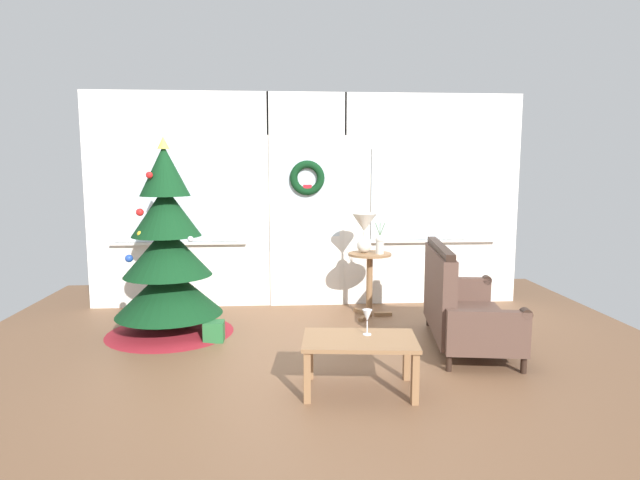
{
  "coord_description": "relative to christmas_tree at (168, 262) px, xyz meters",
  "views": [
    {
      "loc": [
        -0.29,
        -4.27,
        1.64
      ],
      "look_at": [
        0.05,
        0.55,
        1.0
      ],
      "focal_mm": 29.63,
      "sensor_mm": 36.0,
      "label": 1
    }
  ],
  "objects": [
    {
      "name": "flower_vase",
      "position": [
        2.22,
        0.41,
        0.11
      ],
      "size": [
        0.11,
        0.1,
        0.35
      ],
      "color": "beige",
      "rests_on": "side_table"
    },
    {
      "name": "table_lamp",
      "position": [
        2.06,
        0.51,
        0.28
      ],
      "size": [
        0.28,
        0.28,
        0.44
      ],
      "color": "silver",
      "rests_on": "side_table"
    },
    {
      "name": "ground_plane",
      "position": [
        1.44,
        -1.02,
        -0.73
      ],
      "size": [
        6.76,
        6.76,
        0.0
      ],
      "primitive_type": "plane",
      "color": "brown"
    },
    {
      "name": "christmas_tree",
      "position": [
        0.0,
        0.0,
        0.0
      ],
      "size": [
        1.27,
        1.27,
        1.97
      ],
      "color": "#4C331E",
      "rests_on": "ground"
    },
    {
      "name": "settee_sofa",
      "position": [
        2.79,
        -0.6,
        -0.35
      ],
      "size": [
        0.89,
        1.5,
        0.96
      ],
      "color": "black",
      "rests_on": "ground"
    },
    {
      "name": "coffee_table",
      "position": [
        1.71,
        -1.54,
        -0.38
      ],
      "size": [
        0.89,
        0.6,
        0.4
      ],
      "color": "#8E6642",
      "rests_on": "ground"
    },
    {
      "name": "side_table",
      "position": [
        2.12,
        0.47,
        -0.22
      ],
      "size": [
        0.5,
        0.48,
        0.72
      ],
      "color": "#8E6642",
      "rests_on": "ground"
    },
    {
      "name": "gift_box",
      "position": [
        0.48,
        -0.3,
        -0.63
      ],
      "size": [
        0.19,
        0.17,
        0.19
      ],
      "primitive_type": "cube",
      "color": "#266633",
      "rests_on": "ground"
    },
    {
      "name": "back_wall_with_door",
      "position": [
        1.44,
        1.06,
        0.55
      ],
      "size": [
        5.2,
        0.19,
        2.55
      ],
      "color": "white",
      "rests_on": "ground"
    },
    {
      "name": "wine_glass",
      "position": [
        1.78,
        -1.46,
        -0.18
      ],
      "size": [
        0.08,
        0.08,
        0.2
      ],
      "color": "silver",
      "rests_on": "coffee_table"
    }
  ]
}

